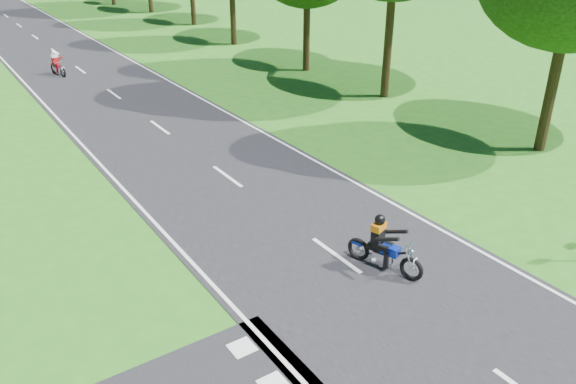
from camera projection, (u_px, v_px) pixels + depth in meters
ground at (389, 294)px, 13.24m from camera, size 160.00×160.00×0.00m
main_road at (6, 16)px, 50.53m from camera, size 7.00×140.00×0.02m
road_markings at (8, 19)px, 49.06m from camera, size 7.40×140.00×0.01m
rider_near_blue at (385, 244)px, 13.80m from camera, size 1.14×1.89×1.49m
rider_far_red at (57, 63)px, 31.26m from camera, size 0.79×1.68×1.35m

